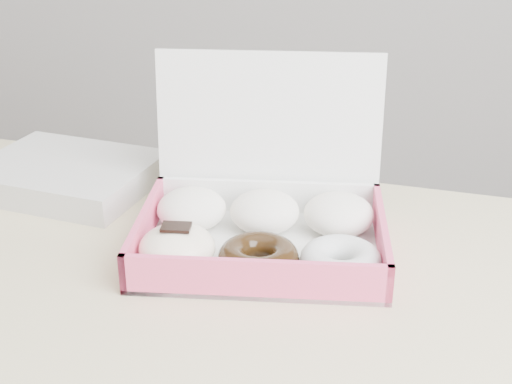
# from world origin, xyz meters

# --- Properties ---
(table) EXTENTS (1.20, 0.80, 0.75)m
(table) POSITION_xyz_m (0.00, 0.00, 0.67)
(table) COLOR #D0BC88
(table) RESTS_ON ground
(donut_box) EXTENTS (0.33, 0.29, 0.21)m
(donut_box) POSITION_xyz_m (0.19, 0.17, 0.78)
(donut_box) COLOR white
(donut_box) RESTS_ON table
(newspapers) EXTENTS (0.25, 0.20, 0.04)m
(newspapers) POSITION_xyz_m (-0.12, 0.26, 0.77)
(newspapers) COLOR silver
(newspapers) RESTS_ON table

